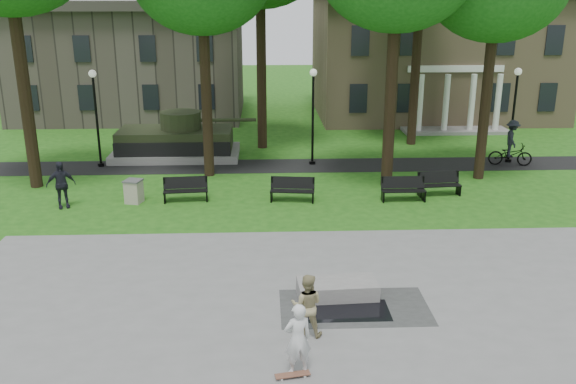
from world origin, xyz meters
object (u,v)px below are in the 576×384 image
park_bench_0 (186,189)px  trash_bin (134,191)px  skateboarder (298,339)px  concrete_block (337,289)px  friend_watching (307,305)px  cyclist (511,147)px

park_bench_0 → trash_bin: size_ratio=1.91×
skateboarder → concrete_block: bearing=-124.2°
friend_watching → cyclist: cyclist is taller
concrete_block → friend_watching: 2.31m
skateboarder → trash_bin: skateboarder is taller
skateboarder → cyclist: 20.73m
friend_watching → skateboarder: bearing=87.8°
concrete_block → skateboarder: (-1.31, -3.59, 0.62)m
cyclist → trash_bin: 18.26m
skateboarder → park_bench_0: 12.86m
friend_watching → trash_bin: bearing=-50.2°
park_bench_0 → trash_bin: (-2.09, -0.12, -0.04)m
skateboarder → trash_bin: (-5.99, 12.13, -0.38)m
park_bench_0 → concrete_block: bearing=-63.8°
skateboarder → cyclist: (11.55, 17.22, 0.07)m
concrete_block → friend_watching: size_ratio=1.36×
skateboarder → friend_watching: size_ratio=1.05×
park_bench_0 → trash_bin: park_bench_0 is taller
skateboarder → trash_bin: bearing=-77.9°
skateboarder → park_bench_0: size_ratio=0.92×
friend_watching → concrete_block: bearing=-107.7°
cyclist → park_bench_0: cyclist is taller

